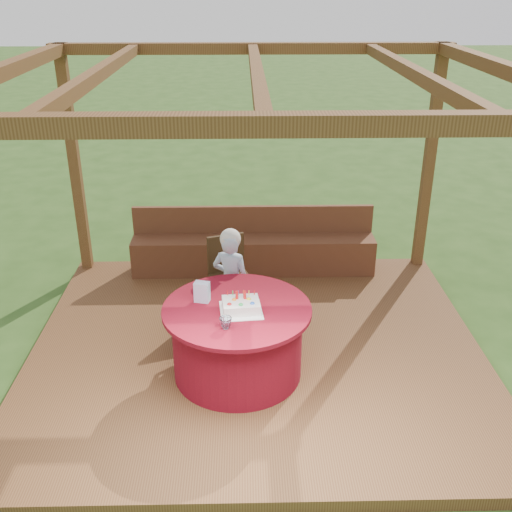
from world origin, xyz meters
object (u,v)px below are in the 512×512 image
(elderly_woman, at_px, (231,279))
(drinking_glass, at_px, (226,323))
(table, at_px, (237,340))
(birthday_cake, at_px, (241,306))
(bench, at_px, (253,251))
(chair, at_px, (229,272))
(gift_bag, at_px, (202,292))

(elderly_woman, distance_m, drinking_glass, 1.15)
(table, distance_m, birthday_cake, 0.40)
(bench, height_order, table, bench)
(bench, xyz_separation_m, drinking_glass, (-0.28, -2.51, 0.49))
(drinking_glass, bearing_deg, chair, 90.12)
(table, height_order, chair, chair)
(bench, height_order, gift_bag, gift_bag)
(table, relative_size, elderly_woman, 1.19)
(chair, distance_m, drinking_glass, 1.54)
(chair, bearing_deg, elderly_woman, -85.57)
(drinking_glass, bearing_deg, gift_bag, 115.70)
(bench, distance_m, table, 2.18)
(table, distance_m, elderly_woman, 0.83)
(chair, bearing_deg, drinking_glass, -89.88)
(bench, distance_m, chair, 1.05)
(birthday_cake, relative_size, drinking_glass, 3.75)
(chair, distance_m, birthday_cake, 1.27)
(bench, xyz_separation_m, elderly_woman, (-0.25, -1.37, 0.31))
(table, relative_size, chair, 1.56)
(chair, xyz_separation_m, elderly_woman, (0.03, -0.38, 0.11))
(table, xyz_separation_m, chair, (-0.09, 1.18, 0.12))
(elderly_woman, relative_size, gift_bag, 5.92)
(table, distance_m, gift_bag, 0.56)
(elderly_woman, height_order, drinking_glass, elderly_woman)
(table, relative_size, birthday_cake, 3.36)
(bench, distance_m, elderly_woman, 1.42)
(birthday_cake, distance_m, drinking_glass, 0.31)
(elderly_woman, height_order, birthday_cake, elderly_woman)
(elderly_woman, distance_m, birthday_cake, 0.88)
(elderly_woman, relative_size, birthday_cake, 2.82)
(gift_bag, relative_size, drinking_glass, 1.78)
(elderly_woman, relative_size, drinking_glass, 10.55)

